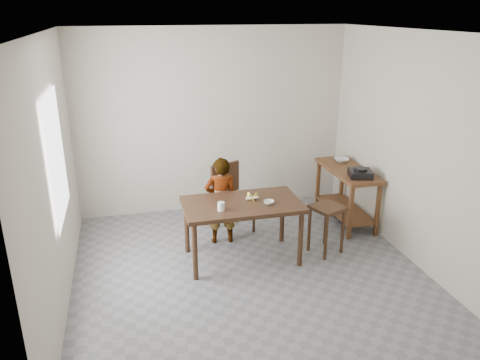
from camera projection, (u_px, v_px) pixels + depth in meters
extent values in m
cube|color=slate|center=(248.00, 272.00, 5.53)|extent=(4.00, 4.00, 0.04)
cube|color=white|center=(250.00, 29.00, 4.59)|extent=(4.00, 4.00, 0.04)
cube|color=beige|center=(213.00, 121.00, 6.90)|extent=(4.00, 0.04, 2.70)
cube|color=beige|center=(326.00, 249.00, 3.22)|extent=(4.00, 0.04, 2.70)
cube|color=beige|center=(51.00, 178.00, 4.60)|extent=(0.04, 4.00, 2.70)
cube|color=beige|center=(414.00, 149.00, 5.53)|extent=(0.04, 4.00, 2.70)
cube|color=white|center=(57.00, 157.00, 4.74)|extent=(0.02, 1.10, 1.30)
imported|color=white|center=(221.00, 201.00, 6.03)|extent=(0.45, 0.31, 1.17)
cylinder|color=white|center=(221.00, 206.00, 5.31)|extent=(0.10, 0.10, 0.10)
imported|color=silver|center=(269.00, 202.00, 5.50)|extent=(0.15, 0.15, 0.04)
imported|color=silver|center=(341.00, 160.00, 6.86)|extent=(0.25, 0.25, 0.05)
cube|color=black|center=(360.00, 173.00, 6.22)|extent=(0.36, 0.36, 0.10)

